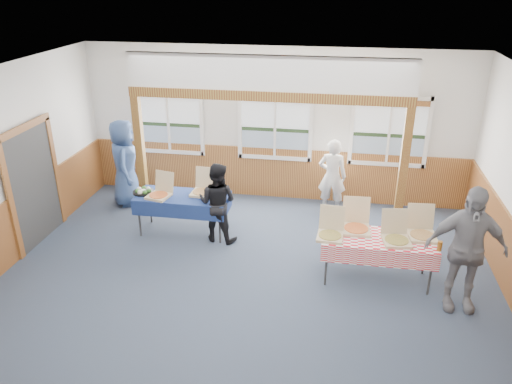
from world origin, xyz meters
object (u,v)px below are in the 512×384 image
woman_black (217,202)px  woman_white (332,176)px  man_blue (125,163)px  table_left (183,199)px  table_right (379,241)px  person_grey (466,249)px

woman_black → woman_white: bearing=-133.1°
woman_black → man_blue: bearing=-18.3°
woman_white → table_left: bearing=32.4°
table_right → woman_black: size_ratio=1.25×
table_left → woman_white: size_ratio=1.18×
woman_white → man_blue: man_blue is taller
table_right → person_grey: bearing=-11.4°
woman_black → person_grey: bearing=170.5°
table_left → table_right: size_ratio=0.98×
woman_black → table_right: bearing=172.5°
man_blue → woman_black: bearing=-136.8°
man_blue → person_grey: bearing=-131.4°
table_left → man_blue: bearing=131.8°
table_right → woman_white: (-0.79, 2.37, 0.08)m
table_left → woman_white: (2.69, 1.36, 0.08)m
woman_black → person_grey: size_ratio=0.77×
woman_white → table_right: bearing=113.9°
person_grey → table_left: bearing=161.8°
table_right → man_blue: man_blue is taller
table_right → man_blue: (-5.03, 2.06, 0.21)m
table_left → man_blue: size_ratio=1.00×
woman_white → woman_black: size_ratio=1.04×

